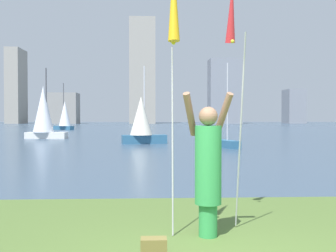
# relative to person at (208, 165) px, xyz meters

# --- Properties ---
(ground) EXTENTS (120.00, 138.00, 0.12)m
(ground) POSITION_rel_person_xyz_m (0.02, 49.46, -1.06)
(ground) COLOR #4C662D
(person) EXTENTS (0.75, 0.55, 2.04)m
(person) POSITION_rel_person_xyz_m (0.00, 0.00, 0.00)
(person) COLOR green
(person) RESTS_ON ground
(kite_flag_left) EXTENTS (0.16, 0.54, 3.90)m
(kite_flag_left) POSITION_rel_person_xyz_m (-0.49, -0.11, 2.20)
(kite_flag_left) COLOR #B2B2B7
(kite_flag_left) RESTS_ON ground
(kite_flag_right) EXTENTS (0.16, 1.16, 3.84)m
(kite_flag_right) POSITION_rel_person_xyz_m (0.49, 0.79, 2.25)
(kite_flag_right) COLOR #B2B2B7
(kite_flag_right) RESTS_ON ground
(bag) EXTENTS (0.31, 0.19, 0.25)m
(bag) POSITION_rel_person_xyz_m (-0.77, -0.88, -0.88)
(bag) COLOR olive
(bag) RESTS_ON ground
(sailboat_0) EXTENTS (1.15, 2.07, 4.56)m
(sailboat_0) POSITION_rel_person_xyz_m (3.36, 16.09, -0.73)
(sailboat_0) COLOR #2D6084
(sailboat_0) RESTS_ON ground
(sailboat_1) EXTENTS (3.19, 1.72, 5.39)m
(sailboat_1) POSITION_rel_person_xyz_m (-8.90, 25.95, 0.97)
(sailboat_1) COLOR silver
(sailboat_1) RESTS_ON ground
(sailboat_6) EXTENTS (2.87, 2.34, 5.96)m
(sailboat_6) POSITION_rel_person_xyz_m (-11.59, 46.79, 0.85)
(sailboat_6) COLOR #2D6084
(sailboat_6) RESTS_ON ground
(sailboat_7) EXTENTS (2.84, 1.62, 4.81)m
(sailboat_7) POSITION_rel_person_xyz_m (-1.30, 19.62, 0.46)
(sailboat_7) COLOR #2D6084
(sailboat_7) RESTS_ON ground
(skyline_tower_0) EXTENTS (3.17, 7.49, 17.68)m
(skyline_tower_0) POSITION_rel_person_xyz_m (-32.54, 93.40, 7.84)
(skyline_tower_0) COLOR gray
(skyline_tower_0) RESTS_ON ground
(skyline_tower_1) EXTENTS (6.42, 5.75, 7.11)m
(skyline_tower_1) POSITION_rel_person_xyz_m (-20.65, 90.47, 2.55)
(skyline_tower_1) COLOR gray
(skyline_tower_1) RESTS_ON ground
(skyline_tower_2) EXTENTS (6.03, 7.32, 24.62)m
(skyline_tower_2) POSITION_rel_person_xyz_m (-2.44, 91.92, 11.31)
(skyline_tower_2) COLOR gray
(skyline_tower_2) RESTS_ON ground
(skyline_tower_3) EXTENTS (7.35, 5.55, 14.94)m
(skyline_tower_3) POSITION_rel_person_xyz_m (16.71, 88.97, 6.47)
(skyline_tower_3) COLOR gray
(skyline_tower_3) RESTS_ON ground
(skyline_tower_4) EXTENTS (4.16, 5.80, 8.22)m
(skyline_tower_4) POSITION_rel_person_xyz_m (34.39, 92.57, 3.11)
(skyline_tower_4) COLOR gray
(skyline_tower_4) RESTS_ON ground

